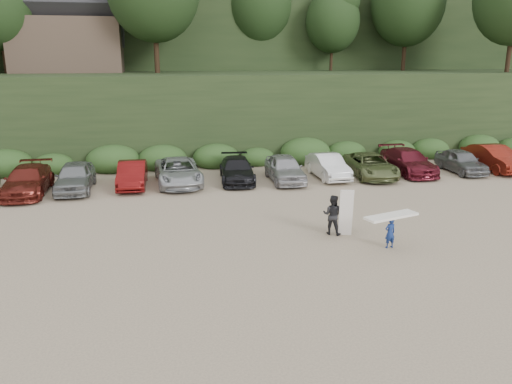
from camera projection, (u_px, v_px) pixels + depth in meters
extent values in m
plane|color=tan|center=(304.00, 240.00, 20.42)|extent=(120.00, 120.00, 0.00)
cube|color=black|center=(227.00, 110.00, 40.42)|extent=(80.00, 14.00, 6.00)
cube|color=black|center=(204.00, 48.00, 56.10)|extent=(90.00, 30.00, 16.00)
ellipsoid|color=black|center=(226.00, 5.00, 38.29)|extent=(66.00, 12.00, 10.00)
cube|color=#2B491E|center=(235.00, 157.00, 33.86)|extent=(46.20, 2.00, 1.20)
cube|color=brown|center=(69.00, 46.00, 38.71)|extent=(8.00, 6.00, 4.00)
imported|color=maroon|center=(28.00, 181.00, 26.97)|extent=(2.10, 5.16, 1.50)
imported|color=gray|center=(75.00, 177.00, 27.60)|extent=(1.91, 4.70, 1.60)
imported|color=#640F0F|center=(132.00, 174.00, 28.45)|extent=(1.65, 4.43, 1.44)
imported|color=#A6A9AD|center=(178.00, 172.00, 29.04)|extent=(2.75, 5.49, 1.49)
imported|color=black|center=(237.00, 170.00, 29.70)|extent=(2.36, 4.96, 1.40)
imported|color=#A5A5A9|center=(285.00, 168.00, 29.68)|extent=(1.94, 4.65, 1.57)
imported|color=white|center=(328.00, 166.00, 30.52)|extent=(1.69, 4.48, 1.46)
imported|color=#626E3F|center=(370.00, 165.00, 30.84)|extent=(2.63, 5.22, 1.42)
imported|color=maroon|center=(408.00, 161.00, 31.74)|extent=(2.15, 5.24, 1.52)
imported|color=slate|center=(461.00, 161.00, 31.99)|extent=(1.81, 4.33, 1.46)
imported|color=maroon|center=(494.00, 158.00, 32.54)|extent=(1.80, 4.95, 1.62)
imported|color=navy|center=(390.00, 233.00, 19.43)|extent=(0.49, 0.36, 1.24)
cube|color=white|center=(391.00, 216.00, 19.25)|extent=(2.35, 1.24, 0.09)
imported|color=black|center=(333.00, 215.00, 20.88)|extent=(1.04, 0.99, 1.70)
cube|color=silver|center=(346.00, 213.00, 20.64)|extent=(0.61, 0.41, 2.00)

